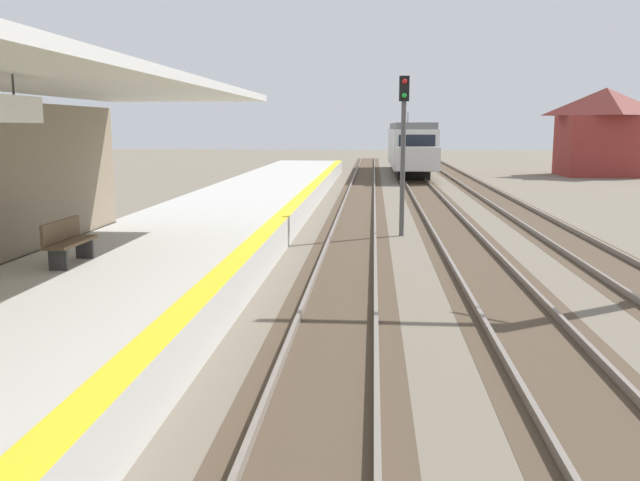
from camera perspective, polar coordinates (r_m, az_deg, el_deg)
station_platform at (r=16.22m, az=-13.72°, el=-1.94°), size 5.00×80.00×0.91m
track_pair_nearest_platform at (r=19.43m, az=2.52°, el=-1.02°), size 2.34×120.00×0.16m
track_pair_middle at (r=19.61m, az=12.49°, el=-1.14°), size 2.34×120.00×0.16m
track_pair_far_side at (r=20.37m, az=22.01°, el=-1.22°), size 2.34×120.00×0.16m
approaching_train at (r=53.19m, az=7.52°, el=7.88°), size 2.93×19.60×4.76m
rail_signal_post at (r=22.60m, az=6.97°, el=8.42°), size 0.32×0.34×5.20m
platform_bench at (r=14.33m, az=-20.33°, el=0.00°), size 0.45×1.60×0.88m
distant_trackside_house at (r=54.77m, az=22.65°, el=8.50°), size 6.60×5.28×6.40m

